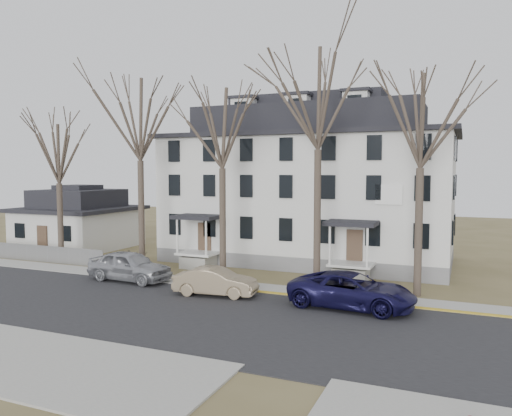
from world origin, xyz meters
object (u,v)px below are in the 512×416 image
at_px(car_silver, 130,266).
at_px(car_tan, 216,282).
at_px(bicycle_right, 132,258).
at_px(tree_center, 318,90).
at_px(bicycle_left, 140,259).
at_px(tree_bungalow, 58,150).
at_px(boarding_house, 308,188).
at_px(small_house, 79,221).
at_px(car_navy, 352,291).
at_px(tree_mid_left, 222,121).
at_px(tree_mid_right, 421,113).
at_px(tree_far_left, 140,113).

distance_m(car_silver, car_tan, 6.45).
relative_size(car_tan, bicycle_right, 2.67).
height_order(car_silver, bicycle_right, car_silver).
xyz_separation_m(tree_center, bicycle_left, (-13.33, 1.59, -10.67)).
bearing_deg(bicycle_right, tree_bungalow, 105.01).
relative_size(boarding_house, car_tan, 4.71).
relative_size(small_house, car_tan, 1.97).
xyz_separation_m(boarding_house, tree_center, (3.00, -8.15, 5.71)).
relative_size(boarding_house, tree_center, 1.41).
height_order(small_house, bicycle_left, small_house).
bearing_deg(tree_bungalow, small_house, 122.84).
bearing_deg(car_tan, car_silver, 72.67).
bearing_deg(tree_bungalow, boarding_house, 27.01).
height_order(car_tan, car_navy, car_navy).
height_order(tree_mid_left, car_silver, tree_mid_left).
bearing_deg(small_house, tree_mid_left, -20.03).
height_order(boarding_house, car_navy, boarding_house).
bearing_deg(tree_mid_left, car_navy, -23.14).
bearing_deg(bicycle_left, tree_center, -103.97).
height_order(tree_mid_left, tree_center, tree_center).
xyz_separation_m(tree_center, car_navy, (2.82, -3.77, -10.25)).
relative_size(tree_mid_right, car_tan, 2.88).
bearing_deg(tree_far_left, tree_bungalow, 180.00).
bearing_deg(boarding_house, tree_mid_right, -43.81).
bearing_deg(tree_mid_left, small_house, 159.97).
bearing_deg(small_house, tree_bungalow, -57.16).
xyz_separation_m(tree_mid_left, bicycle_right, (-7.65, 1.15, -9.10)).
bearing_deg(boarding_house, bicycle_left, -147.56).
bearing_deg(tree_mid_right, tree_far_left, 180.00).
relative_size(tree_far_left, tree_center, 0.93).
xyz_separation_m(car_silver, bicycle_left, (-2.63, 4.66, -0.49)).
relative_size(boarding_house, tree_mid_right, 1.63).
relative_size(boarding_house, small_house, 2.39).
height_order(tree_far_left, bicycle_left, tree_far_left).
height_order(tree_mid_left, bicycle_right, tree_mid_left).
distance_m(tree_bungalow, car_tan, 16.94).
height_order(tree_far_left, car_navy, tree_far_left).
height_order(tree_bungalow, car_navy, tree_bungalow).
bearing_deg(tree_mid_right, bicycle_right, 176.58).
bearing_deg(tree_mid_right, tree_mid_left, 180.00).
bearing_deg(tree_center, bicycle_right, 175.20).
relative_size(car_tan, car_navy, 0.73).
height_order(car_silver, car_navy, car_silver).
height_order(boarding_house, tree_mid_left, tree_mid_left).
distance_m(tree_mid_right, car_silver, 18.64).
relative_size(boarding_house, tree_mid_left, 1.63).
bearing_deg(bicycle_left, bicycle_right, 136.73).
relative_size(small_house, bicycle_left, 5.53).
relative_size(boarding_house, car_navy, 3.44).
bearing_deg(bicycle_right, tree_mid_left, -95.59).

